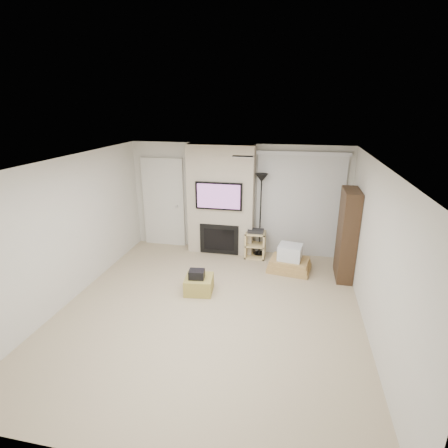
% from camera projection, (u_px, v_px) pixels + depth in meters
% --- Properties ---
extents(floor, '(5.00, 5.50, 0.00)m').
position_uv_depth(floor, '(210.00, 310.00, 5.92)').
color(floor, tan).
rests_on(floor, ground).
extents(ceiling, '(5.00, 5.50, 0.00)m').
position_uv_depth(ceiling, '(207.00, 163.00, 5.11)').
color(ceiling, white).
rests_on(ceiling, wall_back).
extents(wall_back, '(5.00, 0.00, 2.50)m').
position_uv_depth(wall_back, '(238.00, 199.00, 8.06)').
color(wall_back, beige).
rests_on(wall_back, ground).
extents(wall_front, '(5.00, 0.00, 2.50)m').
position_uv_depth(wall_front, '(130.00, 361.00, 2.97)').
color(wall_front, beige).
rests_on(wall_front, ground).
extents(wall_left, '(0.00, 5.50, 2.50)m').
position_uv_depth(wall_left, '(68.00, 231.00, 5.99)').
color(wall_left, beige).
rests_on(wall_left, ground).
extents(wall_right, '(0.00, 5.50, 2.50)m').
position_uv_depth(wall_right, '(377.00, 255.00, 5.04)').
color(wall_right, beige).
rests_on(wall_right, ground).
extents(hvac_vent, '(0.35, 0.18, 0.01)m').
position_uv_depth(hvac_vent, '(243.00, 156.00, 5.77)').
color(hvac_vent, silver).
rests_on(hvac_vent, ceiling).
extents(ottoman, '(0.55, 0.55, 0.30)m').
position_uv_depth(ottoman, '(199.00, 284.00, 6.47)').
color(ottoman, '#A49443').
rests_on(ottoman, floor).
extents(black_bag, '(0.30, 0.25, 0.16)m').
position_uv_depth(black_bag, '(197.00, 274.00, 6.36)').
color(black_bag, black).
rests_on(black_bag, ottoman).
extents(fireplace_wall, '(1.50, 0.47, 2.50)m').
position_uv_depth(fireplace_wall, '(221.00, 201.00, 7.94)').
color(fireplace_wall, beige).
rests_on(fireplace_wall, floor).
extents(entry_door, '(1.02, 0.11, 2.14)m').
position_uv_depth(entry_door, '(164.00, 203.00, 8.43)').
color(entry_door, silver).
rests_on(entry_door, floor).
extents(vertical_blinds, '(1.98, 0.10, 2.37)m').
position_uv_depth(vertical_blinds, '(299.00, 201.00, 7.74)').
color(vertical_blinds, silver).
rests_on(vertical_blinds, floor).
extents(floor_lamp, '(0.28, 0.28, 1.90)m').
position_uv_depth(floor_lamp, '(261.00, 192.00, 7.64)').
color(floor_lamp, black).
rests_on(floor_lamp, floor).
extents(av_stand, '(0.45, 0.38, 0.66)m').
position_uv_depth(av_stand, '(255.00, 243.00, 7.89)').
color(av_stand, '#E0C785').
rests_on(av_stand, floor).
extents(box_stack, '(0.94, 0.76, 0.57)m').
position_uv_depth(box_stack, '(290.00, 261.00, 7.29)').
color(box_stack, tan).
rests_on(box_stack, floor).
extents(bookshelf, '(0.30, 0.80, 1.80)m').
position_uv_depth(bookshelf, '(347.00, 235.00, 6.81)').
color(bookshelf, '#322215').
rests_on(bookshelf, floor).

